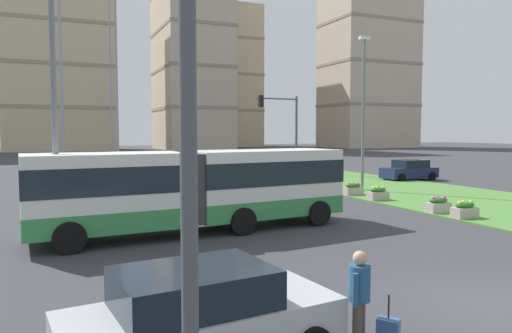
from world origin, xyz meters
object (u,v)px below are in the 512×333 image
car_silver_hatch (201,319)px  traffic_light_near_left (289,89)px  flower_planter_4 (378,193)px  apartment_tower_east (368,67)px  streetlight_left (54,89)px  car_white_van (98,180)px  articulated_bus (197,188)px  apartment_tower_eastcentre (219,78)px  apartment_tower_westcentre (58,50)px  traffic_light_far_right (284,125)px  flower_planter_3 (438,205)px  car_navy_sedan (409,170)px  pedestrian_crossing (359,295)px  flower_planter_5 (353,189)px  streetlight_median (363,107)px  flower_planter_2 (465,210)px  apartment_tower_centre (192,53)px

car_silver_hatch → traffic_light_near_left: size_ratio=0.76×
flower_planter_4 → apartment_tower_east: 97.75m
streetlight_left → car_white_van: bearing=80.0°
articulated_bus → apartment_tower_eastcentre: (37.00, 105.20, 16.50)m
car_silver_hatch → apartment_tower_westcentre: size_ratio=0.11×
traffic_light_far_right → flower_planter_4: bearing=-81.1°
car_white_van → flower_planter_3: (13.48, -14.16, -0.33)m
traffic_light_far_right → car_navy_sedan: bearing=-1.1°
streetlight_left → apartment_tower_westcentre: apartment_tower_westcentre is taller
traffic_light_near_left → apartment_tower_eastcentre: 125.23m
articulated_bus → streetlight_left: size_ratio=1.30×
traffic_light_near_left → pedestrian_crossing: bearing=42.0°
articulated_bus → traffic_light_near_left: bearing=-102.2°
apartment_tower_east → traffic_light_far_right: bearing=-130.1°
flower_planter_5 → streetlight_median: (1.90, 1.73, 4.83)m
flower_planter_3 → streetlight_median: size_ratio=0.11×
flower_planter_2 → streetlight_left: streetlight_left is taller
car_navy_sedan → flower_planter_5: car_navy_sedan is taller
articulated_bus → flower_planter_3: (11.16, -0.57, -1.23)m
car_silver_hatch → apartment_tower_eastcentre: size_ratio=0.13×
apartment_tower_westcentre → flower_planter_3: bearing=-81.2°
apartment_tower_centre → apartment_tower_eastcentre: apartment_tower_centre is taller
streetlight_left → apartment_tower_centre: apartment_tower_centre is taller
pedestrian_crossing → streetlight_left: 11.79m
car_navy_sedan → flower_planter_4: (-9.44, -8.32, -0.33)m
apartment_tower_centre → pedestrian_crossing: bearing=-104.2°
apartment_tower_westcentre → streetlight_median: bearing=-79.0°
traffic_light_near_left → traffic_light_far_right: (12.58, 25.00, 0.06)m
pedestrian_crossing → traffic_light_near_left: bearing=-138.0°
articulated_bus → traffic_light_far_right: traffic_light_far_right is taller
pedestrian_crossing → traffic_light_near_left: size_ratio=0.29×
car_navy_sedan → apartment_tower_centre: (3.79, 74.74, 20.62)m
traffic_light_far_right → apartment_tower_eastcentre: size_ratio=0.17×
apartment_tower_westcentre → car_silver_hatch: bearing=-89.9°
car_silver_hatch → streetlight_median: 24.13m
flower_planter_2 → apartment_tower_east: bearing=55.8°
pedestrian_crossing → flower_planter_2: bearing=36.3°
car_navy_sedan → pedestrian_crossing: bearing=-132.8°
articulated_bus → car_silver_hatch: bearing=-106.0°
apartment_tower_centre → streetlight_left: bearing=-108.5°
flower_planter_5 → traffic_light_near_left: traffic_light_near_left is taller
streetlight_left → flower_planter_5: bearing=21.9°
flower_planter_5 → apartment_tower_westcentre: (-14.08, 83.90, 20.20)m
articulated_bus → traffic_light_near_left: 13.25m
car_silver_hatch → streetlight_left: (-1.96, 9.46, 4.31)m
car_white_van → pedestrian_crossing: (2.05, -24.07, 0.25)m
streetlight_median → apartment_tower_eastcentre: apartment_tower_eastcentre is taller
articulated_bus → apartment_tower_centre: 92.31m
car_navy_sedan → traffic_light_near_left: traffic_light_near_left is taller
articulated_bus → car_navy_sedan: bearing=30.4°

